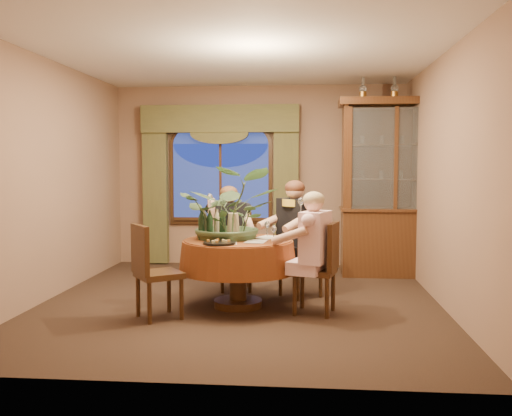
# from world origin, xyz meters

# --- Properties ---
(floor) EXTENTS (5.00, 5.00, 0.00)m
(floor) POSITION_xyz_m (0.00, 0.00, 0.00)
(floor) COLOR black
(floor) RESTS_ON ground
(wall_back) EXTENTS (4.50, 0.00, 4.50)m
(wall_back) POSITION_xyz_m (0.00, 2.50, 1.40)
(wall_back) COLOR #85634E
(wall_back) RESTS_ON ground
(wall_right) EXTENTS (0.00, 5.00, 5.00)m
(wall_right) POSITION_xyz_m (2.25, 0.00, 1.40)
(wall_right) COLOR #85634E
(wall_right) RESTS_ON ground
(ceiling) EXTENTS (5.00, 5.00, 0.00)m
(ceiling) POSITION_xyz_m (0.00, 0.00, 2.80)
(ceiling) COLOR white
(ceiling) RESTS_ON wall_back
(window) EXTENTS (1.62, 0.10, 1.32)m
(window) POSITION_xyz_m (-0.60, 2.43, 1.30)
(window) COLOR navy
(window) RESTS_ON wall_back
(arched_transom) EXTENTS (1.60, 0.06, 0.44)m
(arched_transom) POSITION_xyz_m (-0.60, 2.43, 2.08)
(arched_transom) COLOR navy
(arched_transom) RESTS_ON wall_back
(drapery_left) EXTENTS (0.38, 0.14, 2.32)m
(drapery_left) POSITION_xyz_m (-1.63, 2.38, 1.18)
(drapery_left) COLOR #494828
(drapery_left) RESTS_ON floor
(drapery_right) EXTENTS (0.38, 0.14, 2.32)m
(drapery_right) POSITION_xyz_m (0.43, 2.38, 1.18)
(drapery_right) COLOR #494828
(drapery_right) RESTS_ON floor
(swag_valance) EXTENTS (2.45, 0.16, 0.42)m
(swag_valance) POSITION_xyz_m (-0.60, 2.35, 2.28)
(swag_valance) COLOR #494828
(swag_valance) RESTS_ON wall_back
(dining_table) EXTENTS (1.61, 1.61, 0.75)m
(dining_table) POSITION_xyz_m (-0.00, -0.25, 0.38)
(dining_table) COLOR maroon
(dining_table) RESTS_ON floor
(china_cabinet) EXTENTS (1.53, 0.60, 2.49)m
(china_cabinet) POSITION_xyz_m (1.96, 1.75, 1.25)
(china_cabinet) COLOR #3A1D0E
(china_cabinet) RESTS_ON floor
(oil_lamp_left) EXTENTS (0.11, 0.11, 0.34)m
(oil_lamp_left) POSITION_xyz_m (1.52, 1.75, 2.66)
(oil_lamp_left) COLOR #A5722D
(oil_lamp_left) RESTS_ON china_cabinet
(oil_lamp_center) EXTENTS (0.11, 0.11, 0.34)m
(oil_lamp_center) POSITION_xyz_m (1.96, 1.75, 2.66)
(oil_lamp_center) COLOR #A5722D
(oil_lamp_center) RESTS_ON china_cabinet
(oil_lamp_right) EXTENTS (0.11, 0.11, 0.34)m
(oil_lamp_right) POSITION_xyz_m (2.39, 1.75, 2.66)
(oil_lamp_right) COLOR #A5722D
(oil_lamp_right) RESTS_ON china_cabinet
(chair_right) EXTENTS (0.51, 0.51, 0.96)m
(chair_right) POSITION_xyz_m (0.83, -0.45, 0.48)
(chair_right) COLOR black
(chair_right) RESTS_ON floor
(chair_back_right) EXTENTS (0.59, 0.59, 0.96)m
(chair_back_right) POSITION_xyz_m (0.68, 0.31, 0.48)
(chair_back_right) COLOR black
(chair_back_right) RESTS_ON floor
(chair_back) EXTENTS (0.48, 0.48, 0.96)m
(chair_back) POSITION_xyz_m (-0.13, 0.60, 0.48)
(chair_back) COLOR black
(chair_back) RESTS_ON floor
(chair_front_left) EXTENTS (0.59, 0.59, 0.96)m
(chair_front_left) POSITION_xyz_m (-0.75, -0.78, 0.48)
(chair_front_left) COLOR black
(chair_front_left) RESTS_ON floor
(person_pink) EXTENTS (0.56, 0.58, 1.30)m
(person_pink) POSITION_xyz_m (0.84, -0.55, 0.65)
(person_pink) COLOR beige
(person_pink) RESTS_ON floor
(person_back) EXTENTS (0.56, 0.54, 1.31)m
(person_back) POSITION_xyz_m (-0.22, 0.59, 0.66)
(person_back) COLOR black
(person_back) RESTS_ON floor
(person_scarf) EXTENTS (0.68, 0.68, 1.39)m
(person_scarf) POSITION_xyz_m (0.62, 0.38, 0.70)
(person_scarf) COLOR black
(person_scarf) RESTS_ON floor
(stoneware_vase) EXTENTS (0.15, 0.15, 0.29)m
(stoneware_vase) POSITION_xyz_m (-0.06, -0.16, 0.89)
(stoneware_vase) COLOR #948160
(stoneware_vase) RESTS_ON dining_table
(centerpiece_plant) EXTENTS (1.08, 1.21, 0.94)m
(centerpiece_plant) POSITION_xyz_m (-0.09, -0.13, 1.42)
(centerpiece_plant) COLOR #405A37
(centerpiece_plant) RESTS_ON dining_table
(olive_bowl) EXTENTS (0.17, 0.17, 0.05)m
(olive_bowl) POSITION_xyz_m (0.05, -0.26, 0.78)
(olive_bowl) COLOR #505D33
(olive_bowl) RESTS_ON dining_table
(cheese_platter) EXTENTS (0.34, 0.34, 0.02)m
(cheese_platter) POSITION_xyz_m (-0.15, -0.63, 0.76)
(cheese_platter) COLOR black
(cheese_platter) RESTS_ON dining_table
(wine_bottle_0) EXTENTS (0.07, 0.07, 0.33)m
(wine_bottle_0) POSITION_xyz_m (-0.16, -0.30, 0.92)
(wine_bottle_0) COLOR black
(wine_bottle_0) RESTS_ON dining_table
(wine_bottle_1) EXTENTS (0.07, 0.07, 0.33)m
(wine_bottle_1) POSITION_xyz_m (-0.26, -0.11, 0.92)
(wine_bottle_1) COLOR black
(wine_bottle_1) RESTS_ON dining_table
(wine_bottle_2) EXTENTS (0.07, 0.07, 0.33)m
(wine_bottle_2) POSITION_xyz_m (-0.39, -0.19, 0.92)
(wine_bottle_2) COLOR tan
(wine_bottle_2) RESTS_ON dining_table
(wine_bottle_3) EXTENTS (0.07, 0.07, 0.33)m
(wine_bottle_3) POSITION_xyz_m (-0.40, -0.29, 0.92)
(wine_bottle_3) COLOR black
(wine_bottle_3) RESTS_ON dining_table
(wine_bottle_4) EXTENTS (0.07, 0.07, 0.33)m
(wine_bottle_4) POSITION_xyz_m (-0.24, -0.20, 0.92)
(wine_bottle_4) COLOR tan
(wine_bottle_4) RESTS_ON dining_table
(wine_bottle_5) EXTENTS (0.07, 0.07, 0.33)m
(wine_bottle_5) POSITION_xyz_m (-0.31, -0.29, 0.92)
(wine_bottle_5) COLOR black
(wine_bottle_5) RESTS_ON dining_table
(tasting_paper_0) EXTENTS (0.25, 0.32, 0.00)m
(tasting_paper_0) POSITION_xyz_m (0.21, -0.41, 0.75)
(tasting_paper_0) COLOR white
(tasting_paper_0) RESTS_ON dining_table
(tasting_paper_1) EXTENTS (0.32, 0.36, 0.00)m
(tasting_paper_1) POSITION_xyz_m (0.31, -0.05, 0.75)
(tasting_paper_1) COLOR white
(tasting_paper_1) RESTS_ON dining_table
(tasting_paper_2) EXTENTS (0.25, 0.33, 0.00)m
(tasting_paper_2) POSITION_xyz_m (-0.09, -0.54, 0.75)
(tasting_paper_2) COLOR white
(tasting_paper_2) RESTS_ON dining_table
(wine_glass_person_pink) EXTENTS (0.07, 0.07, 0.18)m
(wine_glass_person_pink) POSITION_xyz_m (0.40, -0.39, 0.84)
(wine_glass_person_pink) COLOR silver
(wine_glass_person_pink) RESTS_ON dining_table
(wine_glass_person_back) EXTENTS (0.07, 0.07, 0.18)m
(wine_glass_person_back) POSITION_xyz_m (-0.11, 0.16, 0.84)
(wine_glass_person_back) COLOR silver
(wine_glass_person_back) RESTS_ON dining_table
(wine_glass_person_scarf) EXTENTS (0.07, 0.07, 0.18)m
(wine_glass_person_scarf) POSITION_xyz_m (0.30, 0.05, 0.84)
(wine_glass_person_scarf) COLOR silver
(wine_glass_person_scarf) RESTS_ON dining_table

